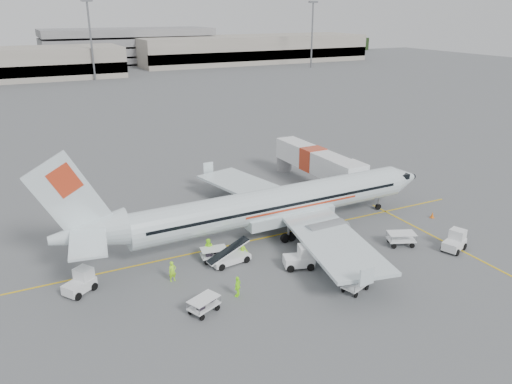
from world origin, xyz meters
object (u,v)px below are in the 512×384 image
aircraft (277,182)px  tug_fore (454,241)px  jet_bridge (313,167)px  tug_mid (299,257)px  belt_loader (230,250)px  tug_aft (79,282)px

aircraft → tug_fore: bearing=-41.2°
jet_bridge → tug_mid: bearing=-127.4°
belt_loader → tug_fore: bearing=-27.0°
tug_mid → tug_aft: size_ratio=1.05×
jet_bridge → aircraft: bearing=-137.9°
jet_bridge → belt_loader: size_ratio=3.90×
tug_fore → tug_mid: tug_mid is taller
aircraft → tug_fore: (12.03, -10.09, -4.12)m
tug_aft → aircraft: bearing=-26.1°
jet_bridge → belt_loader: (-16.64, -13.50, -1.06)m
aircraft → tug_aft: (-18.06, -2.76, -4.12)m
aircraft → tug_fore: size_ratio=15.73×
jet_bridge → tug_aft: 31.15m
aircraft → tug_mid: 7.98m
aircraft → tug_mid: size_ratio=15.04×
jet_bridge → tug_aft: jet_bridge is taller
tug_mid → belt_loader: bearing=164.2°
tug_mid → tug_aft: (-16.47, 3.91, -0.04)m
belt_loader → tug_fore: 19.45m
tug_mid → tug_aft: tug_mid is taller
aircraft → belt_loader: 8.18m
aircraft → belt_loader: size_ratio=8.27×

